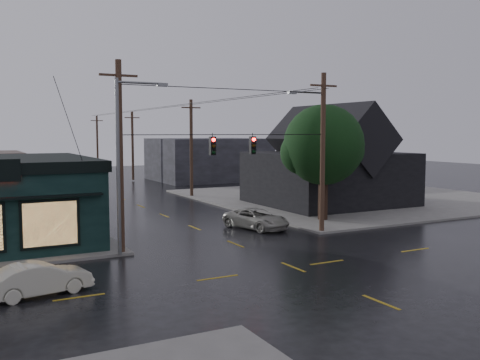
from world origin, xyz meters
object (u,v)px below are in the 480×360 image
utility_pole_ne (322,233)px  sedan_cream (40,279)px  utility_pole_nw (122,254)px  corner_tree (324,145)px  suv_silver (256,219)px

utility_pole_ne → sedan_cream: (-17.81, -5.48, 0.66)m
utility_pole_nw → corner_tree: bearing=12.7°
corner_tree → utility_pole_ne: corner_tree is taller
utility_pole_ne → sedan_cream: size_ratio=2.54×
utility_pole_nw → sedan_cream: size_ratio=2.54×
utility_pole_ne → sedan_cream: 18.65m
corner_tree → sedan_cream: corner_tree is taller
corner_tree → suv_silver: 7.49m
utility_pole_nw → suv_silver: utility_pole_nw is taller
utility_pole_ne → utility_pole_nw: bearing=180.0°
utility_pole_ne → suv_silver: bearing=132.6°
utility_pole_nw → utility_pole_ne: same height
corner_tree → utility_pole_nw: corner_tree is taller
utility_pole_nw → sedan_cream: (-4.81, -5.48, 0.66)m
suv_silver → utility_pole_ne: bearing=-62.7°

